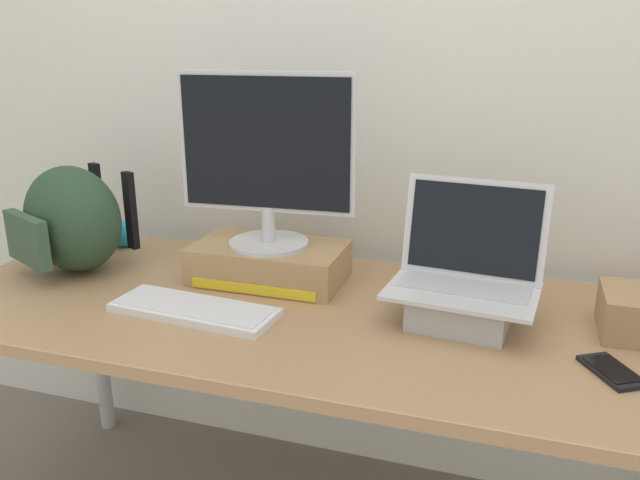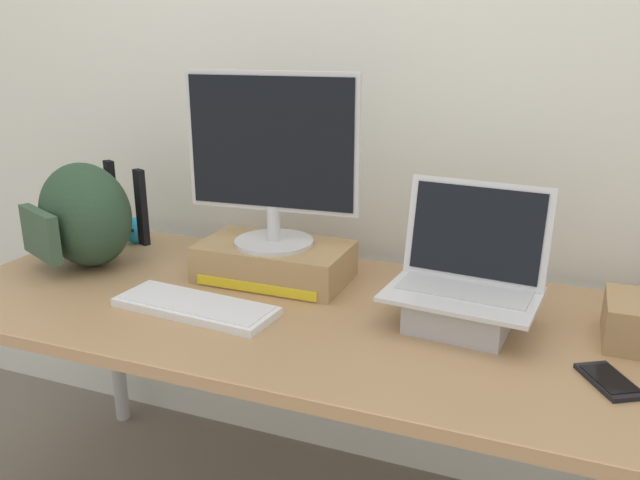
% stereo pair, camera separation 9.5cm
% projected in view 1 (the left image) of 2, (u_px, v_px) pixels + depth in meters
% --- Properties ---
extents(back_wall, '(7.00, 0.10, 2.60)m').
position_uv_depth(back_wall, '(372.00, 64.00, 1.86)').
color(back_wall, silver).
rests_on(back_wall, ground).
extents(desk, '(1.98, 0.78, 0.74)m').
position_uv_depth(desk, '(320.00, 333.00, 1.60)').
color(desk, '#A87F56').
rests_on(desk, ground).
extents(toner_box_yellow, '(0.41, 0.24, 0.10)m').
position_uv_depth(toner_box_yellow, '(269.00, 263.00, 1.76)').
color(toner_box_yellow, '#A88456').
rests_on(toner_box_yellow, desk).
extents(desktop_monitor, '(0.47, 0.22, 0.46)m').
position_uv_depth(desktop_monitor, '(267.00, 159.00, 1.67)').
color(desktop_monitor, silver).
rests_on(desktop_monitor, toner_box_yellow).
extents(open_laptop, '(0.36, 0.27, 0.32)m').
position_uv_depth(open_laptop, '(463.00, 293.00, 1.50)').
color(open_laptop, '#ADADB2').
rests_on(open_laptop, desk).
extents(external_keyboard, '(0.42, 0.18, 0.02)m').
position_uv_depth(external_keyboard, '(194.00, 310.00, 1.55)').
color(external_keyboard, white).
rests_on(external_keyboard, desk).
extents(messenger_backpack, '(0.40, 0.36, 0.30)m').
position_uv_depth(messenger_backpack, '(72.00, 219.00, 1.81)').
color(messenger_backpack, '#28422D').
rests_on(messenger_backpack, desk).
extents(cell_phone, '(0.13, 0.15, 0.01)m').
position_uv_depth(cell_phone, '(612.00, 371.00, 1.28)').
color(cell_phone, black).
rests_on(cell_phone, desk).
extents(plush_toy, '(0.08, 0.08, 0.08)m').
position_uv_depth(plush_toy, '(122.00, 234.00, 2.04)').
color(plush_toy, '#2393CC').
rests_on(plush_toy, desk).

